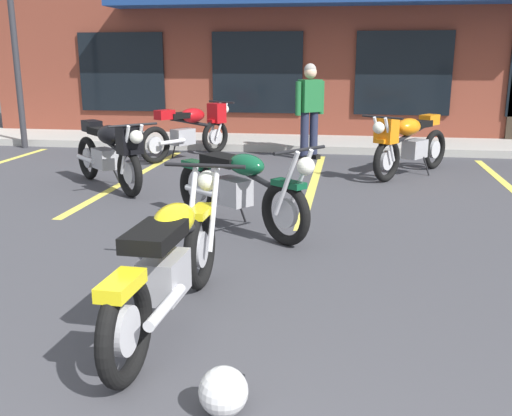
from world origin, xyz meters
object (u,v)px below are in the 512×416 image
(motorcycle_foreground_classic, at_px, (170,262))
(motorcycle_blue_standard, at_px, (409,142))
(motorcycle_black_cruiser, at_px, (239,187))
(motorcycle_orange_scrambler, at_px, (110,151))
(motorcycle_silver_naked, at_px, (191,129))
(person_in_black_shirt, at_px, (310,105))
(helmet_on_pavement, at_px, (224,391))

(motorcycle_foreground_classic, xyz_separation_m, motorcycle_blue_standard, (2.05, 5.58, 0.07))
(motorcycle_black_cruiser, xyz_separation_m, motorcycle_orange_scrambler, (-2.13, 1.66, 0.07))
(motorcycle_silver_naked, xyz_separation_m, person_in_black_shirt, (2.12, 0.21, 0.42))
(motorcycle_orange_scrambler, xyz_separation_m, person_in_black_shirt, (2.53, 2.91, 0.42))
(motorcycle_orange_scrambler, relative_size, person_in_black_shirt, 1.00)
(motorcycle_foreground_classic, bearing_deg, motorcycle_black_cruiser, 89.34)
(motorcycle_blue_standard, xyz_separation_m, helmet_on_pavement, (-1.48, -6.53, -0.40))
(motorcycle_black_cruiser, distance_m, motorcycle_orange_scrambler, 2.70)
(motorcycle_orange_scrambler, bearing_deg, helmet_on_pavement, -61.62)
(motorcycle_foreground_classic, relative_size, helmet_on_pavement, 8.11)
(motorcycle_blue_standard, bearing_deg, motorcycle_black_cruiser, -121.87)
(motorcycle_foreground_classic, bearing_deg, motorcycle_silver_naked, 104.15)
(motorcycle_foreground_classic, height_order, motorcycle_orange_scrambler, same)
(motorcycle_silver_naked, distance_m, person_in_black_shirt, 2.17)
(motorcycle_black_cruiser, relative_size, helmet_on_pavement, 6.76)
(motorcycle_black_cruiser, distance_m, person_in_black_shirt, 4.62)
(person_in_black_shirt, bearing_deg, motorcycle_foreground_classic, -93.59)
(motorcycle_blue_standard, height_order, helmet_on_pavement, motorcycle_blue_standard)
(motorcycle_foreground_classic, xyz_separation_m, person_in_black_shirt, (0.43, 6.90, 0.49))
(motorcycle_blue_standard, distance_m, motorcycle_orange_scrambler, 4.44)
(motorcycle_foreground_classic, bearing_deg, helmet_on_pavement, -59.03)
(motorcycle_black_cruiser, distance_m, motorcycle_silver_naked, 4.69)
(motorcycle_silver_naked, height_order, person_in_black_shirt, person_in_black_shirt)
(motorcycle_blue_standard, bearing_deg, helmet_on_pavement, -102.75)
(motorcycle_foreground_classic, xyz_separation_m, motorcycle_silver_naked, (-1.69, 6.69, 0.07))
(motorcycle_foreground_classic, relative_size, motorcycle_orange_scrambler, 1.26)
(motorcycle_foreground_classic, height_order, motorcycle_black_cruiser, same)
(motorcycle_foreground_classic, distance_m, motorcycle_blue_standard, 5.94)
(motorcycle_black_cruiser, height_order, person_in_black_shirt, person_in_black_shirt)
(motorcycle_foreground_classic, xyz_separation_m, motorcycle_black_cruiser, (0.03, 2.33, 0.00))
(motorcycle_foreground_classic, distance_m, person_in_black_shirt, 6.93)
(motorcycle_foreground_classic, distance_m, motorcycle_silver_naked, 6.90)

